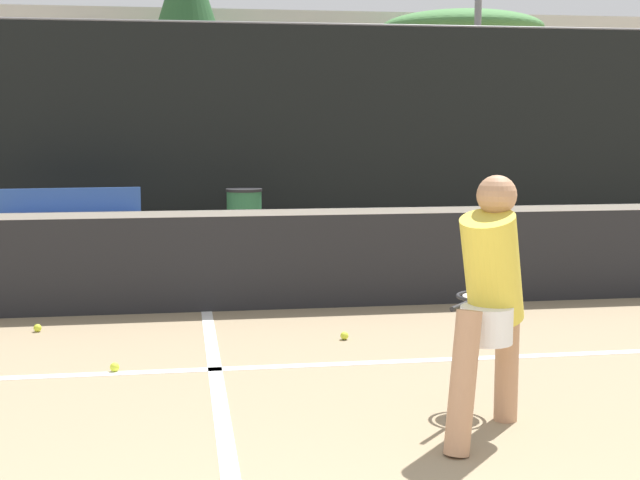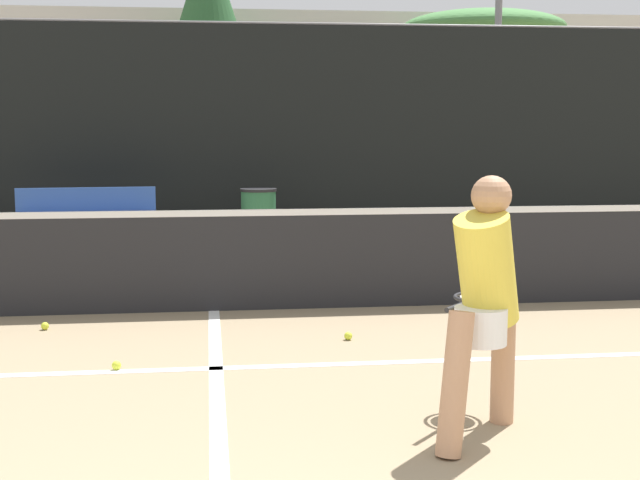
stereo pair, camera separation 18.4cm
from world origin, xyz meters
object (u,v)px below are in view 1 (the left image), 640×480
(trash_bin, at_px, (244,217))
(parked_car, at_px, (306,182))
(player_practicing, at_px, (490,295))
(courtside_bench, at_px, (71,216))

(trash_bin, distance_m, parked_car, 4.06)
(parked_car, bearing_deg, player_practicing, -93.06)
(trash_bin, relative_size, parked_car, 0.20)
(player_practicing, xyz_separation_m, courtside_bench, (-3.18, 7.85, -0.31))
(player_practicing, relative_size, trash_bin, 1.79)
(player_practicing, xyz_separation_m, trash_bin, (-0.79, 8.03, -0.38))
(parked_car, bearing_deg, courtside_bench, -133.82)
(courtside_bench, distance_m, trash_bin, 2.40)
(player_practicing, relative_size, courtside_bench, 0.77)
(player_practicing, distance_m, trash_bin, 8.08)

